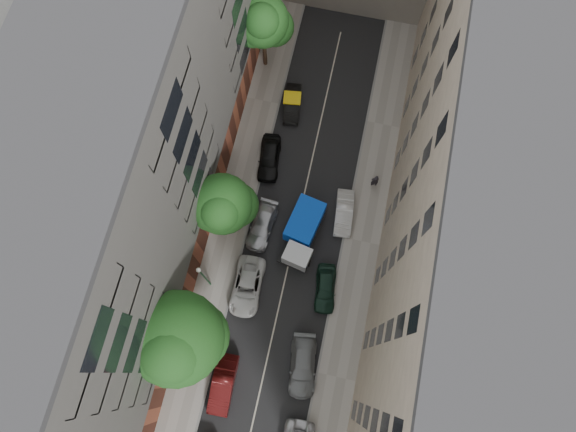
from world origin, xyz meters
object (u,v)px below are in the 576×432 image
(tarp_truck, at_px, (303,232))
(pedestrian, at_px, (375,181))
(tree_mid, at_px, (223,206))
(car_left_1, at_px, (223,384))
(tree_near, at_px, (178,340))
(car_left_3, at_px, (262,226))
(tree_far, at_px, (263,24))
(lamp_post, at_px, (203,276))
(car_right_1, at_px, (303,366))
(car_left_4, at_px, (269,158))
(car_right_3, at_px, (344,213))
(car_right_2, at_px, (325,288))
(car_left_5, at_px, (292,104))
(car_left_2, at_px, (247,286))

(tarp_truck, xyz_separation_m, pedestrian, (5.00, 5.79, -0.34))
(tarp_truck, relative_size, tree_mid, 0.80)
(car_left_1, bearing_deg, tree_near, 138.93)
(car_left_3, bearing_deg, tree_far, 106.84)
(lamp_post, distance_m, pedestrian, 16.31)
(car_left_1, xyz_separation_m, tree_far, (-3.28, 28.12, 5.21))
(tree_near, distance_m, lamp_post, 5.80)
(tarp_truck, bearing_deg, tree_mid, -165.87)
(tree_near, distance_m, tree_far, 25.85)
(tarp_truck, relative_size, car_right_1, 1.21)
(tarp_truck, distance_m, tree_near, 13.38)
(car_left_4, distance_m, car_right_1, 17.42)
(car_left_4, xyz_separation_m, lamp_post, (-2.20, -11.58, 3.15))
(car_left_4, xyz_separation_m, tree_near, (-2.04, -16.51, 6.20))
(car_right_3, height_order, lamp_post, lamp_post)
(pedestrian, bearing_deg, car_right_1, 64.84)
(car_right_1, distance_m, tree_mid, 13.58)
(tarp_truck, bearing_deg, car_right_2, -44.04)
(car_left_3, height_order, car_right_3, car_right_3)
(car_left_1, bearing_deg, car_right_2, 52.99)
(car_left_1, distance_m, car_left_5, 24.37)
(car_left_4, relative_size, car_right_3, 1.09)
(tree_far, xyz_separation_m, pedestrian, (11.68, -9.58, -4.89))
(car_left_1, height_order, car_left_4, car_left_1)
(car_right_2, bearing_deg, car_left_4, 117.71)
(car_left_5, xyz_separation_m, tree_far, (-3.28, 3.75, 5.31))
(car_left_3, bearing_deg, car_left_2, -85.20)
(car_left_4, xyz_separation_m, car_right_2, (6.93, -10.00, -0.06))
(car_left_5, bearing_deg, car_left_1, -97.59)
(tarp_truck, relative_size, car_right_3, 1.46)
(car_left_3, bearing_deg, car_left_1, -85.20)
(tarp_truck, xyz_separation_m, car_right_2, (2.73, -3.95, -0.72))
(car_left_3, bearing_deg, tree_mid, -168.84)
(car_left_4, bearing_deg, car_right_1, -74.97)
(car_left_1, relative_size, tree_mid, 0.62)
(car_left_3, height_order, tree_near, tree_near)
(car_left_2, bearing_deg, car_left_1, -92.32)
(tree_far, bearing_deg, car_left_2, -80.93)
(car_left_4, distance_m, tree_mid, 7.86)
(car_right_3, relative_size, tree_far, 0.48)
(lamp_post, bearing_deg, car_left_4, 79.24)
(car_left_3, bearing_deg, tree_near, -100.37)
(tarp_truck, relative_size, pedestrian, 3.21)
(car_left_3, xyz_separation_m, tree_near, (-2.84, -10.47, 6.30))
(car_right_3, bearing_deg, car_left_3, -163.76)
(car_right_3, distance_m, tree_mid, 10.48)
(tree_mid, relative_size, tree_far, 0.87)
(tree_far, distance_m, pedestrian, 15.88)
(car_left_2, xyz_separation_m, lamp_post, (-3.00, -0.38, 3.21))
(tree_far, bearing_deg, tarp_truck, -66.51)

